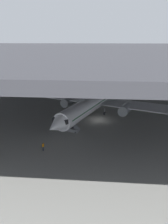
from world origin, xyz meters
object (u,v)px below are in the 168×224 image
Objects in this scene: crew_worker_near_nose at (43,146)px; crew_worker_by_stairs at (74,121)px; boarding_stairs at (70,127)px; airplane_main at (92,103)px; airplane_distant at (32,78)px.

crew_worker_by_stairs reaches higher than crew_worker_near_nose.
crew_worker_by_stairs is at bearing 73.13° from crew_worker_near_nose.
boarding_stairs is 2.98× the size of crew_worker_by_stairs.
airplane_main is 7.65× the size of boarding_stairs.
airplane_main is 10.72m from boarding_stairs.
boarding_stairs is 2.99× the size of crew_worker_near_nose.
crew_worker_by_stairs is (3.80, 12.52, 0.00)m from crew_worker_near_nose.
airplane_distant reaches higher than crew_worker_near_nose.
airplane_main reaches higher than boarding_stairs.
airplane_distant is at bearing 109.28° from crew_worker_near_nose.
boarding_stairs is 49.99m from airplane_distant.
crew_worker_near_nose is 1.00× the size of crew_worker_by_stairs.
airplane_main is at bearing 65.44° from boarding_stairs.
airplane_main reaches higher than crew_worker_by_stairs.
boarding_stairs is at bearing 69.47° from crew_worker_near_nose.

